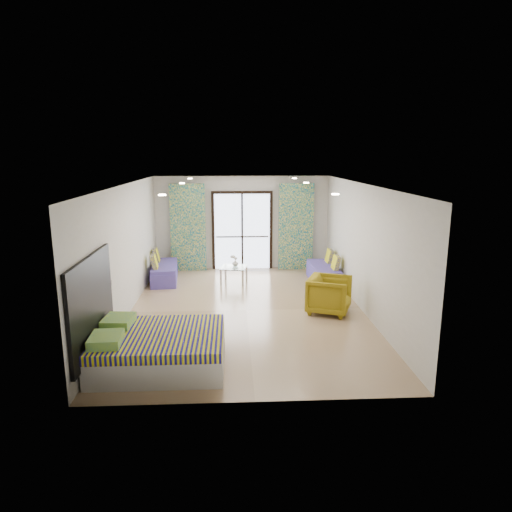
{
  "coord_description": "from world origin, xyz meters",
  "views": [
    {
      "loc": [
        -0.28,
        -9.38,
        3.31
      ],
      "look_at": [
        0.22,
        0.24,
        1.15
      ],
      "focal_mm": 32.0,
      "sensor_mm": 36.0,
      "label": 1
    }
  ],
  "objects_px": {
    "bed": "(158,349)",
    "coffee_table": "(234,268)",
    "daybed_left": "(164,272)",
    "armchair": "(329,293)",
    "daybed_right": "(324,273)"
  },
  "relations": [
    {
      "from": "bed",
      "to": "daybed_left",
      "type": "height_order",
      "value": "daybed_left"
    },
    {
      "from": "bed",
      "to": "coffee_table",
      "type": "height_order",
      "value": "coffee_table"
    },
    {
      "from": "daybed_left",
      "to": "armchair",
      "type": "xyz_separation_m",
      "value": [
        3.87,
        -2.69,
        0.18
      ]
    },
    {
      "from": "bed",
      "to": "daybed_left",
      "type": "distance_m",
      "value": 5.08
    },
    {
      "from": "daybed_right",
      "to": "coffee_table",
      "type": "bearing_deg",
      "value": 177.77
    },
    {
      "from": "daybed_left",
      "to": "daybed_right",
      "type": "height_order",
      "value": "daybed_left"
    },
    {
      "from": "daybed_left",
      "to": "coffee_table",
      "type": "bearing_deg",
      "value": -14.0
    },
    {
      "from": "bed",
      "to": "armchair",
      "type": "distance_m",
      "value": 4.0
    },
    {
      "from": "bed",
      "to": "daybed_left",
      "type": "xyz_separation_m",
      "value": [
        -0.64,
        5.04,
        -0.04
      ]
    },
    {
      "from": "bed",
      "to": "armchair",
      "type": "relative_size",
      "value": 2.33
    },
    {
      "from": "bed",
      "to": "coffee_table",
      "type": "distance_m",
      "value": 4.91
    },
    {
      "from": "daybed_left",
      "to": "bed",
      "type": "bearing_deg",
      "value": -88.07
    },
    {
      "from": "bed",
      "to": "daybed_right",
      "type": "distance_m",
      "value": 5.9
    },
    {
      "from": "daybed_left",
      "to": "armchair",
      "type": "distance_m",
      "value": 4.72
    },
    {
      "from": "daybed_left",
      "to": "armchair",
      "type": "bearing_deg",
      "value": -40.13
    }
  ]
}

